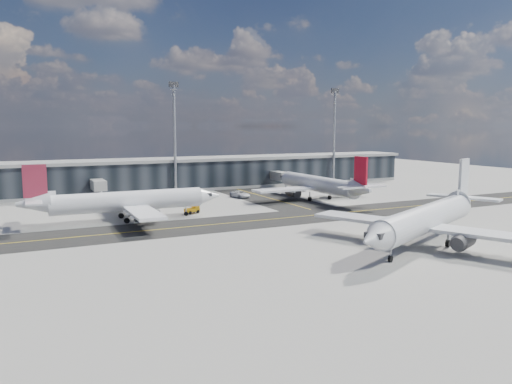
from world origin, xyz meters
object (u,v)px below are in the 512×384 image
(airliner_af, at_px, (125,201))
(airliner_near, at_px, (427,218))
(baggage_tug, at_px, (193,209))
(service_van, at_px, (240,194))
(airliner_redtail, at_px, (319,185))

(airliner_af, xyz_separation_m, airliner_near, (36.51, -38.89, 0.32))
(airliner_af, height_order, airliner_near, airliner_near)
(airliner_near, xyz_separation_m, baggage_tug, (-22.62, 40.92, -3.02))
(baggage_tug, xyz_separation_m, service_van, (17.89, 16.64, -0.10))
(airliner_af, relative_size, service_van, 6.15)
(airliner_redtail, relative_size, baggage_tug, 11.49)
(airliner_af, bearing_deg, airliner_redtail, 98.46)
(airliner_near, bearing_deg, baggage_tug, 4.04)
(airliner_redtail, height_order, airliner_near, airliner_near)
(airliner_af, relative_size, airliner_redtail, 0.98)
(airliner_near, bearing_deg, airliner_af, 18.30)
(airliner_near, height_order, baggage_tug, airliner_near)
(baggage_tug, bearing_deg, airliner_redtail, 77.84)
(airliner_af, bearing_deg, airliner_near, 43.90)
(airliner_af, relative_size, baggage_tug, 11.26)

